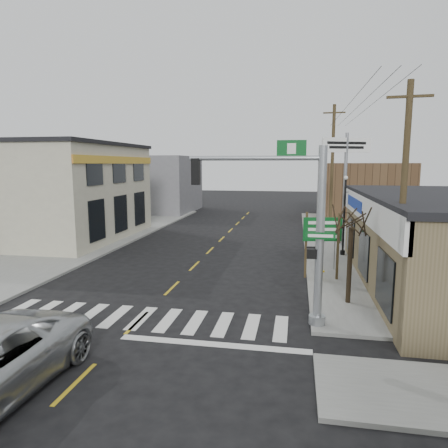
% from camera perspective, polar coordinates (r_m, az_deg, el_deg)
% --- Properties ---
extents(ground, '(140.00, 140.00, 0.00)m').
position_cam_1_polar(ground, '(14.77, -12.30, -13.58)').
color(ground, black).
rests_on(ground, ground).
extents(sidewalk_right, '(6.00, 38.00, 0.13)m').
position_cam_1_polar(sidewalk_right, '(26.40, 17.99, -3.78)').
color(sidewalk_right, slate).
rests_on(sidewalk_right, ground).
extents(sidewalk_left, '(6.00, 38.00, 0.13)m').
position_cam_1_polar(sidewalk_left, '(29.87, -18.71, -2.41)').
color(sidewalk_left, slate).
rests_on(sidewalk_left, ground).
extents(center_line, '(0.12, 56.00, 0.01)m').
position_cam_1_polar(center_line, '(21.99, -4.24, -5.98)').
color(center_line, gold).
rests_on(center_line, ground).
extents(crosswalk, '(11.00, 2.20, 0.01)m').
position_cam_1_polar(crosswalk, '(15.11, -11.71, -13.02)').
color(crosswalk, silver).
rests_on(crosswalk, ground).
extents(left_building, '(12.00, 12.00, 6.80)m').
position_cam_1_polar(left_building, '(32.41, -24.34, 4.06)').
color(left_building, '#BEB99E').
rests_on(left_building, ground).
extents(bldg_distant_right, '(8.00, 10.00, 5.60)m').
position_cam_1_polar(bldg_distant_right, '(43.17, 19.19, 4.49)').
color(bldg_distant_right, brown).
rests_on(bldg_distant_right, ground).
extents(bldg_distant_left, '(9.00, 10.00, 6.40)m').
position_cam_1_polar(bldg_distant_left, '(47.56, -9.87, 5.65)').
color(bldg_distant_left, slate).
rests_on(bldg_distant_left, ground).
extents(traffic_signal_pole, '(4.86, 0.38, 6.16)m').
position_cam_1_polar(traffic_signal_pole, '(13.39, 10.52, 1.03)').
color(traffic_signal_pole, '#91959A').
rests_on(traffic_signal_pole, sidewalk_right).
extents(guide_sign, '(1.81, 0.14, 3.16)m').
position_cam_1_polar(guide_sign, '(19.25, 13.86, -1.76)').
color(guide_sign, '#44361F').
rests_on(guide_sign, sidewalk_right).
extents(fire_hydrant, '(0.22, 0.22, 0.69)m').
position_cam_1_polar(fire_hydrant, '(19.50, 13.67, -6.59)').
color(fire_hydrant, '#CFA500').
rests_on(fire_hydrant, sidewalk_right).
extents(ped_crossing_sign, '(0.97, 0.07, 2.50)m').
position_cam_1_polar(ped_crossing_sign, '(20.44, 13.54, -1.99)').
color(ped_crossing_sign, gray).
rests_on(ped_crossing_sign, sidewalk_right).
extents(lamp_post, '(0.61, 0.48, 4.71)m').
position_cam_1_polar(lamp_post, '(24.61, 16.97, 2.02)').
color(lamp_post, black).
rests_on(lamp_post, sidewalk_right).
extents(dance_center_sign, '(3.48, 0.22, 7.39)m').
position_cam_1_polar(dance_center_sign, '(27.51, 17.01, 8.45)').
color(dance_center_sign, gray).
rests_on(dance_center_sign, sidewalk_right).
extents(bare_tree, '(2.24, 2.24, 4.47)m').
position_cam_1_polar(bare_tree, '(15.96, 17.82, 1.42)').
color(bare_tree, black).
rests_on(bare_tree, sidewalk_right).
extents(shrub_front, '(1.32, 1.32, 0.99)m').
position_cam_1_polar(shrub_front, '(16.86, 23.30, -9.02)').
color(shrub_front, '#213B15').
rests_on(shrub_front, sidewalk_right).
extents(shrub_back, '(1.00, 1.00, 0.75)m').
position_cam_1_polar(shrub_back, '(20.23, 23.22, -6.50)').
color(shrub_back, '#193215').
rests_on(shrub_back, sidewalk_right).
extents(utility_pole_near, '(1.40, 0.21, 8.05)m').
position_cam_1_polar(utility_pole_near, '(14.52, 24.17, 2.83)').
color(utility_pole_near, '#482E23').
rests_on(utility_pole_near, sidewalk_right).
extents(utility_pole_far, '(1.78, 0.27, 10.21)m').
position_cam_1_polar(utility_pole_far, '(34.79, 15.19, 8.02)').
color(utility_pole_far, '#422820').
rests_on(utility_pole_far, sidewalk_right).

